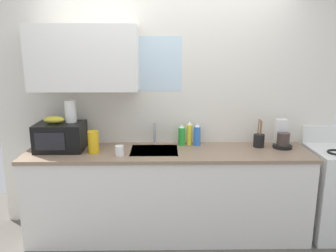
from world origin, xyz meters
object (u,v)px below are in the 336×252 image
Objects in this scene: banana_bunch at (54,120)px; dish_soap_bottle_yellow at (189,134)px; mug_white at (120,151)px; cereal_canister at (93,142)px; microwave at (60,137)px; paper_towel_roll at (70,111)px; coffee_maker at (282,137)px; dish_soap_bottle_green at (182,135)px; dish_soap_bottle_blue at (197,135)px; utensil_crock at (259,140)px.

banana_bunch is 1.36m from dish_soap_bottle_yellow.
cereal_canister is at bearing 160.95° from mug_white.
mug_white is (0.26, -0.09, -0.06)m from cereal_canister.
microwave is 2.09× the size of paper_towel_roll.
dish_soap_bottle_green is at bearing 175.02° from coffee_maker.
paper_towel_roll reaches higher than microwave.
mug_white is (-0.76, -0.33, -0.06)m from dish_soap_bottle_blue.
microwave is 2.30× the size of banana_bunch.
coffee_maker is at bearing 0.23° from paper_towel_roll.
dish_soap_bottle_yellow is 1.07× the size of dish_soap_bottle_blue.
dish_soap_bottle_blue is 0.63m from utensil_crock.
cereal_canister is at bearing -166.69° from dish_soap_bottle_blue.
mug_white is (0.60, -0.19, -0.09)m from microwave.
coffee_maker is (2.11, 0.01, -0.28)m from paper_towel_roll.
utensil_crock reaches higher than cereal_canister.
dish_soap_bottle_yellow is at bearing 173.34° from coffee_maker.
paper_towel_roll is 1.29m from dish_soap_bottle_blue.
banana_bunch is 0.73m from mug_white.
mug_white is at bearing -19.05° from cereal_canister.
cereal_canister is at bearing -32.01° from paper_towel_roll.
coffee_maker is at bearing 1.48° from banana_bunch.
paper_towel_roll is 0.89× the size of dish_soap_bottle_yellow.
paper_towel_roll is at bearing -175.86° from dish_soap_bottle_blue.
utensil_crock reaches higher than dish_soap_bottle_blue.
microwave reaches higher than dish_soap_bottle_green.
coffee_maker is 1.63m from mug_white.
cereal_canister is (0.24, -0.15, -0.27)m from paper_towel_roll.
dish_soap_bottle_blue is (1.26, 0.09, -0.27)m from paper_towel_roll.
dish_soap_bottle_green is (1.25, 0.15, -0.20)m from banana_bunch.
dish_soap_bottle_blue is at bearing 23.58° from mug_white.
cereal_canister is at bearing -175.17° from coffee_maker.
utensil_crock is (1.64, 0.17, -0.04)m from cereal_canister.
banana_bunch is 2.05m from utensil_crock.
paper_towel_roll is (0.10, 0.05, 0.24)m from microwave.
dish_soap_bottle_yellow is at bearing 7.15° from banana_bunch.
banana_bunch is at bearing -172.85° from dish_soap_bottle_yellow.
paper_towel_roll is 0.95× the size of dish_soap_bottle_blue.
microwave is 2.15× the size of cereal_canister.
banana_bunch is 2.27m from coffee_maker.
dish_soap_bottle_blue is (0.16, -0.01, 0.01)m from dish_soap_bottle_green.
dish_soap_bottle_green is 0.96× the size of dish_soap_bottle_blue.
cereal_canister is (0.39, -0.10, -0.20)m from banana_bunch.
utensil_crock is at bearing -5.60° from dish_soap_bottle_green.
dish_soap_bottle_yellow is at bearing 5.66° from paper_towel_roll.
banana_bunch is 0.93× the size of cereal_canister.
banana_bunch is at bearing -161.57° from paper_towel_roll.
mug_white is (-0.68, -0.36, -0.07)m from dish_soap_bottle_yellow.
banana_bunch reaches higher than utensil_crock.
utensil_crock is (-0.23, 0.01, -0.03)m from coffee_maker.
dish_soap_bottle_yellow is at bearing 15.83° from cereal_canister.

